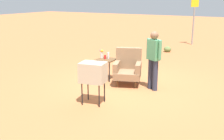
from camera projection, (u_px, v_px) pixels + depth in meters
ground_plane at (129, 84)px, 8.18m from camera, size 60.00×60.00×0.00m
armchair at (128, 68)px, 8.08m from camera, size 0.98×0.99×1.06m
side_table at (107, 62)px, 8.54m from camera, size 0.56×0.56×0.65m
tv_on_stand at (93, 73)px, 6.51m from camera, size 0.67×0.54×1.03m
person_standing at (154, 57)px, 7.47m from camera, size 0.52×0.36×1.64m
road_sign at (194, 19)px, 14.49m from camera, size 0.33×0.33×2.44m
bottle_short_clear at (108, 55)px, 8.55m from camera, size 0.06×0.06×0.20m
soda_can_red at (105, 57)px, 8.51m from camera, size 0.07×0.07×0.12m
flower_vase at (102, 53)px, 8.63m from camera, size 0.14×0.10×0.27m
shrub_near at (167, 49)px, 12.87m from camera, size 0.35×0.35×0.27m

